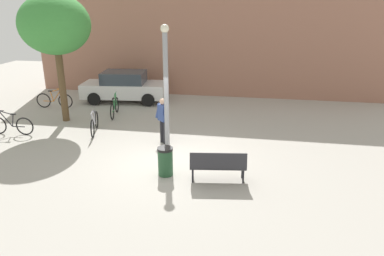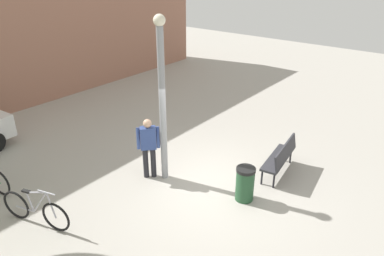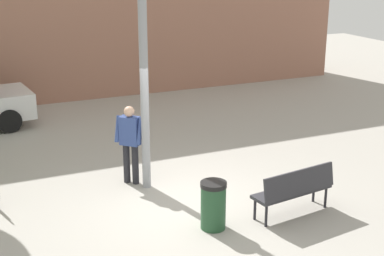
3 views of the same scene
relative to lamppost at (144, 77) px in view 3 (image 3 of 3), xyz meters
The scene contains 5 objects.
ground_plane 2.65m from the lamppost, 71.10° to the right, with size 36.00×36.00×0.00m, color #A8A399.
lamppost is the anchor object (origin of this frame).
person_by_lamppost 1.41m from the lamppost, 124.88° to the left, with size 0.58×0.58×1.67m.
park_bench 3.57m from the lamppost, 48.61° to the right, with size 1.65×0.69×0.92m.
trash_bin 2.90m from the lamppost, 77.74° to the right, with size 0.46×0.46×0.87m.
Camera 3 is at (-3.82, -8.78, 4.63)m, focal length 51.70 mm.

